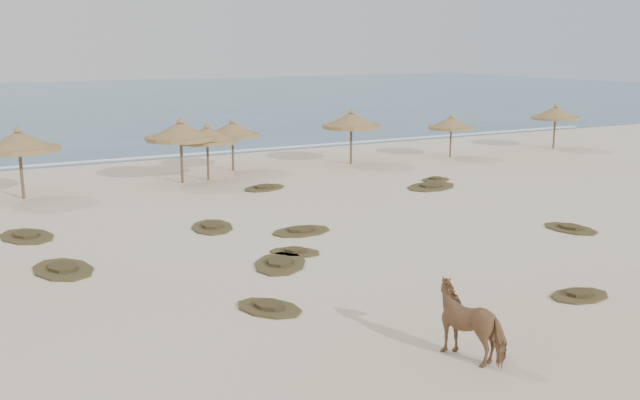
{
  "coord_description": "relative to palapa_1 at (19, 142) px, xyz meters",
  "views": [
    {
      "loc": [
        -10.54,
        -15.38,
        6.43
      ],
      "look_at": [
        0.32,
        5.0,
        1.42
      ],
      "focal_mm": 40.0,
      "sensor_mm": 36.0,
      "label": 1
    }
  ],
  "objects": [
    {
      "name": "scrub_5",
      "position": [
        17.0,
        -6.25,
        -2.38
      ],
      "size": [
        3.31,
        2.72,
        0.16
      ],
      "rotation": [
        0.0,
        0.0,
        0.36
      ],
      "color": "#4F4423",
      "rests_on": "ground"
    },
    {
      "name": "scrub_13",
      "position": [
        5.44,
        -8.67,
        -2.38
      ],
      "size": [
        2.02,
        2.59,
        0.16
      ],
      "rotation": [
        0.0,
        0.0,
        1.31
      ],
      "color": "#4F4423",
      "rests_on": "ground"
    },
    {
      "name": "palapa_1",
      "position": [
        0.0,
        0.0,
        0.0
      ],
      "size": [
        4.15,
        4.15,
        3.14
      ],
      "rotation": [
        0.0,
        0.0,
        -0.28
      ],
      "color": "brown",
      "rests_on": "ground"
    },
    {
      "name": "scrub_6",
      "position": [
        -0.62,
        -6.89,
        -2.38
      ],
      "size": [
        2.28,
        2.87,
        0.16
      ],
      "rotation": [
        0.0,
        0.0,
        1.86
      ],
      "color": "#4F4423",
      "rests_on": "ground"
    },
    {
      "name": "foam_line",
      "position": [
        7.7,
        8.91,
        -2.43
      ],
      "size": [
        70.0,
        0.6,
        0.01
      ],
      "primitive_type": "cube",
      "color": "white",
      "rests_on": "ground"
    },
    {
      "name": "scrub_9",
      "position": [
        5.73,
        -13.84,
        -2.38
      ],
      "size": [
        2.57,
        2.83,
        0.16
      ],
      "rotation": [
        0.0,
        0.0,
        1.01
      ],
      "color": "#4F4423",
      "rests_on": "ground"
    },
    {
      "name": "palapa_4",
      "position": [
        8.48,
        0.38,
        -0.26
      ],
      "size": [
        3.75,
        3.75,
        2.81
      ],
      "rotation": [
        0.0,
        0.0,
        -0.3
      ],
      "color": "brown",
      "rests_on": "ground"
    },
    {
      "name": "ground",
      "position": [
        7.7,
        -17.09,
        -2.44
      ],
      "size": [
        160.0,
        160.0,
        0.0
      ],
      "primitive_type": "plane",
      "color": "beige",
      "rests_on": "ground"
    },
    {
      "name": "scrub_3",
      "position": [
        8.01,
        -10.71,
        -2.38
      ],
      "size": [
        2.29,
        1.56,
        0.16
      ],
      "rotation": [
        0.0,
        0.0,
        0.06
      ],
      "color": "#4F4423",
      "rests_on": "ground"
    },
    {
      "name": "scrub_1",
      "position": [
        -0.11,
        -11.36,
        -2.38
      ],
      "size": [
        2.05,
        2.75,
        0.16
      ],
      "rotation": [
        0.0,
        0.0,
        1.75
      ],
      "color": "#4F4423",
      "rests_on": "ground"
    },
    {
      "name": "palapa_2",
      "position": [
        7.14,
        0.3,
        0.01
      ],
      "size": [
        3.73,
        3.73,
        3.15
      ],
      "rotation": [
        0.0,
        0.0,
        -0.12
      ],
      "color": "brown",
      "rests_on": "ground"
    },
    {
      "name": "scrub_11",
      "position": [
        3.93,
        -17.06,
        -2.38
      ],
      "size": [
        1.93,
        2.2,
        0.16
      ],
      "rotation": [
        0.0,
        0.0,
        2.06
      ],
      "color": "#4F4423",
      "rests_on": "ground"
    },
    {
      "name": "palapa_7",
      "position": [
        31.67,
        0.46,
        -0.21
      ],
      "size": [
        3.8,
        3.8,
        2.87
      ],
      "rotation": [
        0.0,
        0.0,
        -0.29
      ],
      "color": "brown",
      "rests_on": "ground"
    },
    {
      "name": "scrub_2",
      "position": [
        6.67,
        -12.95,
        -2.38
      ],
      "size": [
        1.93,
        1.87,
        0.16
      ],
      "rotation": [
        0.0,
        0.0,
        2.44
      ],
      "color": "#4F4423",
      "rests_on": "ground"
    },
    {
      "name": "scrub_10",
      "position": [
        18.25,
        -4.92,
        -2.38
      ],
      "size": [
        1.63,
        1.13,
        0.16
      ],
      "rotation": [
        0.0,
        0.0,
        0.08
      ],
      "color": "#4F4423",
      "rests_on": "ground"
    },
    {
      "name": "horse",
      "position": [
        6.59,
        -21.58,
        -1.66
      ],
      "size": [
        1.38,
        2.0,
        1.55
      ],
      "primitive_type": "imported",
      "rotation": [
        0.0,
        0.0,
        3.47
      ],
      "color": "#9B7246",
      "rests_on": "ground"
    },
    {
      "name": "palapa_3",
      "position": [
        10.55,
        2.37,
        -0.31
      ],
      "size": [
        3.85,
        3.85,
        2.75
      ],
      "rotation": [
        0.0,
        0.0,
        0.4
      ],
      "color": "brown",
      "rests_on": "ground"
    },
    {
      "name": "ocean",
      "position": [
        7.7,
        57.91,
        -2.43
      ],
      "size": [
        200.0,
        100.0,
        0.01
      ],
      "primitive_type": "cube",
      "color": "#275777",
      "rests_on": "ground"
    },
    {
      "name": "palapa_6",
      "position": [
        23.55,
        0.68,
        -0.45
      ],
      "size": [
        3.25,
        3.25,
        2.55
      ],
      "rotation": [
        0.0,
        0.0,
        0.22
      ],
      "color": "brown",
      "rests_on": "ground"
    },
    {
      "name": "scrub_4",
      "position": [
        16.68,
        -14.92,
        -2.38
      ],
      "size": [
        1.59,
        2.21,
        0.16
      ],
      "rotation": [
        0.0,
        0.0,
        1.7
      ],
      "color": "#4F4423",
      "rests_on": "ground"
    },
    {
      "name": "palapa_5",
      "position": [
        17.13,
        1.32,
        -0.06
      ],
      "size": [
        4.34,
        4.34,
        3.07
      ],
      "rotation": [
        0.0,
        0.0,
        -0.43
      ],
      "color": "brown",
      "rests_on": "ground"
    },
    {
      "name": "scrub_12",
      "position": [
        11.48,
        -20.06,
        -2.38
      ],
      "size": [
        1.76,
        1.19,
        0.16
      ],
      "rotation": [
        0.0,
        0.0,
        3.1
      ],
      "color": "#4F4423",
      "rests_on": "ground"
    },
    {
      "name": "scrub_7",
      "position": [
        10.02,
        -2.91,
        -2.38
      ],
      "size": [
        2.57,
        2.13,
        0.16
      ],
      "rotation": [
        0.0,
        0.0,
        0.38
      ],
      "color": "#4F4423",
      "rests_on": "ground"
    }
  ]
}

